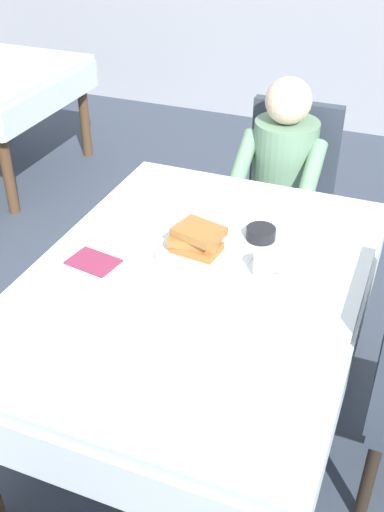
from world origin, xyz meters
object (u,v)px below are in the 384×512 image
bowl_butter (261,233)px  plate_breakfast (194,253)px  fork_left_of_plate (143,246)px  knife_right_of_plate (243,268)px  diner_person (281,173)px  breakfast_stack (197,239)px  dining_table_main (195,296)px  spoon_near_edge (168,301)px  chair_diner (287,185)px  cup_coffee (265,265)px

bowl_butter → plate_breakfast: bearing=-134.7°
plate_breakfast → bowl_butter: (0.19, 0.19, 0.01)m
fork_left_of_plate → knife_right_of_plate: same height
diner_person → breakfast_stack: (-0.08, -0.89, 0.14)m
dining_table_main → breakfast_stack: size_ratio=7.59×
breakfast_stack → bowl_butter: 0.26m
dining_table_main → spoon_near_edge: spoon_near_edge is taller
fork_left_of_plate → spoon_near_edge: same height
plate_breakfast → fork_left_of_plate: bearing=-174.0°
dining_table_main → chair_diner: bearing=88.1°
diner_person → spoon_near_edge: diner_person is taller
knife_right_of_plate → breakfast_stack: bearing=84.8°
breakfast_stack → dining_table_main: bearing=-71.4°
cup_coffee → breakfast_stack: bearing=171.7°
dining_table_main → spoon_near_edge: (-0.03, -0.17, 0.09)m
plate_breakfast → bowl_butter: size_ratio=2.55×
chair_diner → cup_coffee: chair_diner is taller
chair_diner → knife_right_of_plate: bearing=95.4°
diner_person → breakfast_stack: bearing=84.8°
breakfast_stack → spoon_near_edge: 0.30m
knife_right_of_plate → spoon_near_edge: size_ratio=1.33×
diner_person → knife_right_of_plate: diner_person is taller
spoon_near_edge → bowl_butter: bearing=57.3°
chair_diner → knife_right_of_plate: (0.10, -1.08, 0.21)m
breakfast_stack → bowl_butter: bearing=44.9°
dining_table_main → bowl_butter: size_ratio=13.85×
breakfast_stack → spoon_near_edge: breakfast_stack is taller
breakfast_stack → spoon_near_edge: (0.01, -0.29, -0.06)m
plate_breakfast → spoon_near_edge: 0.28m
breakfast_stack → fork_left_of_plate: 0.21m
diner_person → plate_breakfast: 0.91m
plate_breakfast → breakfast_stack: 0.06m
chair_diner → plate_breakfast: 1.08m
bowl_butter → knife_right_of_plate: size_ratio=0.55×
spoon_near_edge → diner_person: bearing=73.7°
dining_table_main → fork_left_of_plate: 0.27m
plate_breakfast → spoon_near_edge: plate_breakfast is taller
plate_breakfast → bowl_butter: 0.27m
dining_table_main → plate_breakfast: 0.16m
breakfast_stack → knife_right_of_plate: bearing=-9.6°
breakfast_stack → cup_coffee: size_ratio=1.78×
cup_coffee → spoon_near_edge: (-0.25, -0.25, -0.04)m
fork_left_of_plate → breakfast_stack: bearing=-87.6°
chair_diner → breakfast_stack: (-0.08, -1.05, 0.27)m
spoon_near_edge → knife_right_of_plate: bearing=44.1°
bowl_butter → spoon_near_edge: bearing=-109.7°
breakfast_stack → fork_left_of_plate: (-0.20, -0.03, -0.06)m
chair_diner → diner_person: size_ratio=0.83×
dining_table_main → diner_person: diner_person is taller
chair_diner → breakfast_stack: chair_diner is taller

